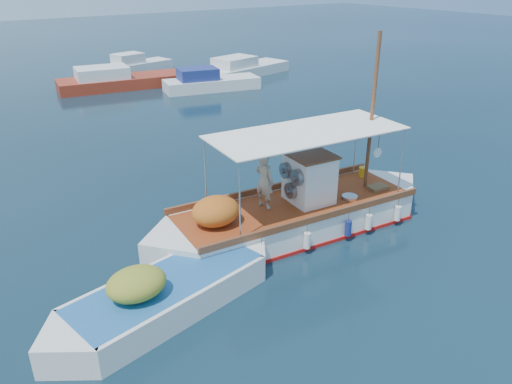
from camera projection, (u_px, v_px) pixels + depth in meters
ground at (291, 217)px, 17.74m from camera, size 160.00×160.00×0.00m
fishing_caique at (293, 215)px, 16.65m from camera, size 10.64×3.69×6.52m
dinghy at (167, 296)px, 12.92m from camera, size 7.08×3.01×1.76m
bg_boat_n at (118, 81)px, 36.18m from camera, size 9.25×4.10×1.80m
bg_boat_ne at (209, 83)px, 35.64m from camera, size 7.06×3.62×1.80m
bg_boat_e at (243, 70)px, 40.23m from camera, size 8.37×4.28×1.80m
bg_boat_far_n at (136, 66)px, 41.62m from camera, size 6.03×3.14×1.80m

